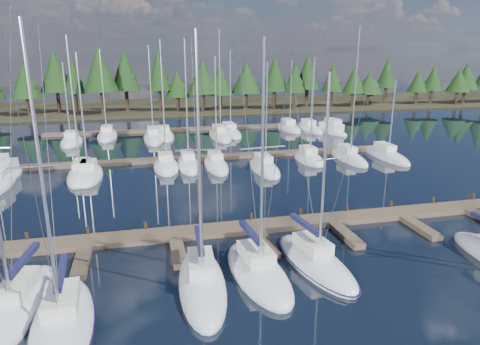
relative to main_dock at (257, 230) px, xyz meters
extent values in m
plane|color=black|center=(0.00, 12.64, -0.20)|extent=(260.00, 260.00, 0.00)
cube|color=#2B2918|center=(0.00, 72.64, 0.10)|extent=(220.00, 30.00, 0.60)
cube|color=brown|center=(0.00, 0.64, 0.00)|extent=(44.00, 2.00, 0.40)
cube|color=brown|center=(-12.00, -2.36, 0.00)|extent=(0.90, 4.00, 0.40)
cube|color=brown|center=(-6.00, -2.36, 0.00)|extent=(0.90, 4.00, 0.40)
cube|color=brown|center=(0.00, -2.36, 0.00)|extent=(0.90, 4.00, 0.40)
cube|color=brown|center=(6.00, -2.36, 0.00)|extent=(0.90, 4.00, 0.40)
cube|color=brown|center=(12.00, -2.36, 0.00)|extent=(0.90, 4.00, 0.40)
cylinder|color=black|center=(-16.00, 1.64, 0.25)|extent=(0.26, 0.26, 0.90)
cylinder|color=black|center=(-12.00, 1.64, 0.25)|extent=(0.26, 0.26, 0.90)
cylinder|color=black|center=(-8.00, 1.64, 0.25)|extent=(0.26, 0.26, 0.90)
cylinder|color=black|center=(-4.00, 1.64, 0.25)|extent=(0.26, 0.26, 0.90)
cylinder|color=black|center=(0.00, 1.64, 0.25)|extent=(0.26, 0.26, 0.90)
cylinder|color=black|center=(4.00, 1.64, 0.25)|extent=(0.26, 0.26, 0.90)
cylinder|color=black|center=(8.00, 1.64, 0.25)|extent=(0.26, 0.26, 0.90)
cylinder|color=black|center=(12.00, 1.64, 0.25)|extent=(0.26, 0.26, 0.90)
cylinder|color=black|center=(16.00, 1.64, 0.25)|extent=(0.26, 0.26, 0.90)
cylinder|color=black|center=(20.00, 1.64, 0.25)|extent=(0.26, 0.26, 0.90)
cube|color=brown|center=(0.00, 22.64, 0.00)|extent=(50.00, 1.80, 0.40)
cube|color=brown|center=(0.00, 42.64, 0.00)|extent=(46.00, 1.80, 0.40)
ellipsoid|color=silver|center=(-14.59, -6.97, -0.05)|extent=(3.65, 9.31, 1.90)
cube|color=silver|center=(-14.52, -6.52, 1.15)|extent=(1.72, 3.06, 0.70)
cylinder|color=silver|center=(-14.37, -5.45, 1.90)|extent=(0.68, 3.96, 0.12)
cube|color=#17173F|center=(-14.37, -5.45, 2.05)|extent=(0.88, 3.82, 0.30)
cylinder|color=#3F3F44|center=(-14.31, -5.04, 7.71)|extent=(0.71, 4.79, 14.45)
ellipsoid|color=silver|center=(-12.11, -8.81, -0.05)|extent=(3.44, 8.93, 1.90)
cube|color=silver|center=(-12.14, -8.37, 1.15)|extent=(1.76, 2.90, 0.70)
cylinder|color=silver|center=(-12.08, -9.25, 7.40)|extent=(0.17, 0.17, 13.21)
cylinder|color=silver|center=(-12.20, -7.32, 1.90)|extent=(0.36, 3.86, 0.12)
cube|color=#17173F|center=(-12.20, -7.32, 2.05)|extent=(0.58, 3.70, 0.30)
cylinder|color=silver|center=(-12.08, -9.25, 8.06)|extent=(2.60, 0.23, 0.07)
cylinder|color=#3F3F44|center=(-11.96, -11.13, 7.25)|extent=(0.27, 3.79, 13.52)
cylinder|color=#3F3F44|center=(-12.23, -6.93, 7.25)|extent=(0.33, 4.67, 13.52)
ellipsoid|color=#130C3C|center=(-12.11, -8.81, 0.02)|extent=(3.57, 9.29, 0.18)
ellipsoid|color=silver|center=(-5.04, -6.67, -0.05)|extent=(3.23, 9.00, 1.90)
cube|color=silver|center=(-5.01, -6.23, 1.15)|extent=(1.64, 2.92, 0.70)
cylinder|color=silver|center=(-5.07, -7.11, 7.27)|extent=(0.17, 0.17, 12.94)
cylinder|color=silver|center=(-4.93, -5.17, 1.90)|extent=(0.39, 3.89, 0.12)
cube|color=#17173F|center=(-4.93, -5.17, 2.05)|extent=(0.60, 3.73, 0.30)
cylinder|color=silver|center=(-5.07, -7.11, 7.91)|extent=(2.37, 0.23, 0.07)
cylinder|color=#3F3F44|center=(-5.20, -9.00, 7.12)|extent=(0.29, 3.82, 13.25)
cylinder|color=#3F3F44|center=(-4.91, -4.77, 7.12)|extent=(0.35, 4.70, 13.25)
ellipsoid|color=silver|center=(-1.61, -6.15, -0.05)|extent=(3.63, 8.36, 1.90)
cube|color=silver|center=(-1.64, -5.75, 1.15)|extent=(1.82, 2.74, 0.70)
cylinder|color=silver|center=(-1.57, -6.56, 7.10)|extent=(0.17, 0.17, 12.60)
cylinder|color=silver|center=(-1.73, -4.78, 1.90)|extent=(0.45, 3.57, 0.12)
cube|color=#17173F|center=(-1.73, -4.78, 2.05)|extent=(0.66, 3.43, 0.30)
cylinder|color=silver|center=(-1.57, -6.56, 7.73)|extent=(2.60, 0.31, 0.07)
cylinder|color=#3F3F44|center=(-1.41, -8.30, 6.95)|extent=(0.35, 3.51, 12.91)
cylinder|color=#3F3F44|center=(-1.77, -4.41, 6.95)|extent=(0.43, 4.32, 12.91)
ellipsoid|color=silver|center=(2.19, -5.75, -0.05)|extent=(3.89, 8.52, 1.90)
cube|color=silver|center=(2.13, -5.35, 1.15)|extent=(1.85, 2.82, 0.70)
cylinder|color=silver|center=(2.26, -6.16, 6.21)|extent=(0.18, 0.18, 10.84)
cylinder|color=silver|center=(1.98, -4.37, 1.90)|extent=(0.67, 3.59, 0.12)
cube|color=#17173F|center=(1.98, -4.37, 2.05)|extent=(0.87, 3.46, 0.30)
cylinder|color=silver|center=(2.26, -6.16, 6.76)|extent=(2.39, 0.44, 0.07)
cylinder|color=#3F3F44|center=(2.53, -7.90, 6.06)|extent=(0.57, 3.52, 11.15)
cylinder|color=#3F3F44|center=(1.92, -4.01, 6.06)|extent=(0.70, 4.33, 11.15)
ellipsoid|color=#130C3C|center=(2.19, -5.75, 0.02)|extent=(4.05, 8.86, 0.18)
ellipsoid|color=silver|center=(-13.55, 17.57, -0.05)|extent=(2.77, 8.14, 1.90)
cube|color=silver|center=(-13.55, 17.97, 1.15)|extent=(1.52, 2.60, 0.70)
cylinder|color=silver|center=(-13.55, 17.16, 6.69)|extent=(0.16, 0.16, 11.79)
ellipsoid|color=silver|center=(-14.33, 18.06, -0.05)|extent=(2.76, 9.13, 1.90)
cube|color=silver|center=(-14.33, 18.51, 1.15)|extent=(1.52, 2.92, 0.70)
cylinder|color=silver|center=(-14.33, 17.60, 7.48)|extent=(0.16, 0.16, 13.36)
ellipsoid|color=silver|center=(-5.40, 19.41, -0.05)|extent=(2.82, 7.44, 1.90)
cube|color=silver|center=(-5.40, 19.78, 1.15)|extent=(1.55, 2.38, 0.70)
cylinder|color=silver|center=(-5.40, 19.04, 6.34)|extent=(0.16, 0.16, 11.10)
ellipsoid|color=silver|center=(-2.87, 19.51, -0.05)|extent=(2.52, 8.15, 1.90)
cube|color=silver|center=(-2.87, 19.91, 1.15)|extent=(1.38, 2.61, 0.70)
cylinder|color=silver|center=(-2.87, 19.10, 7.36)|extent=(0.16, 0.16, 13.12)
ellipsoid|color=silver|center=(0.22, 18.68, -0.05)|extent=(2.46, 8.44, 1.90)
cube|color=silver|center=(0.22, 19.10, 1.15)|extent=(1.35, 2.70, 0.70)
cylinder|color=silver|center=(0.22, 18.26, 6.46)|extent=(0.16, 0.16, 11.32)
ellipsoid|color=silver|center=(5.25, 16.07, -0.05)|extent=(2.69, 8.14, 1.90)
cube|color=silver|center=(5.25, 16.48, 1.15)|extent=(1.48, 2.60, 0.70)
cylinder|color=silver|center=(5.25, 15.67, 6.19)|extent=(0.16, 0.16, 10.78)
ellipsoid|color=silver|center=(11.69, 18.96, -0.05)|extent=(2.81, 7.04, 1.90)
cube|color=silver|center=(11.69, 19.32, 1.15)|extent=(1.55, 2.25, 0.70)
cylinder|color=silver|center=(11.69, 18.61, 6.39)|extent=(0.16, 0.16, 11.19)
ellipsoid|color=silver|center=(16.63, 18.36, -0.05)|extent=(2.43, 8.65, 1.90)
cube|color=silver|center=(16.63, 18.79, 1.15)|extent=(1.34, 2.77, 0.70)
cylinder|color=silver|center=(16.63, 17.93, 8.03)|extent=(0.16, 0.16, 14.47)
ellipsoid|color=silver|center=(21.69, 18.24, -0.05)|extent=(2.60, 9.52, 1.90)
cube|color=silver|center=(21.69, 18.72, 1.15)|extent=(1.43, 3.05, 0.70)
cylinder|color=silver|center=(21.69, 17.77, 5.06)|extent=(0.16, 0.16, 8.53)
ellipsoid|color=silver|center=(-17.77, 35.96, -0.05)|extent=(2.89, 7.80, 1.90)
cube|color=silver|center=(-17.77, 36.35, 1.15)|extent=(1.59, 2.50, 0.70)
cylinder|color=silver|center=(-17.77, 35.57, 5.96)|extent=(0.16, 0.16, 10.33)
ellipsoid|color=silver|center=(-13.06, 39.45, -0.05)|extent=(2.92, 9.24, 1.90)
cube|color=silver|center=(-13.06, 39.91, 1.15)|extent=(1.61, 2.96, 0.70)
cylinder|color=silver|center=(-13.06, 38.98, 6.84)|extent=(0.16, 0.16, 12.08)
ellipsoid|color=silver|center=(-6.21, 36.41, -0.05)|extent=(2.89, 11.34, 1.90)
cube|color=silver|center=(-6.21, 36.98, 1.15)|extent=(1.59, 3.63, 0.70)
cylinder|color=silver|center=(-6.21, 35.84, 7.08)|extent=(0.16, 0.16, 12.57)
ellipsoid|color=silver|center=(-4.51, 37.29, -0.05)|extent=(2.88, 8.28, 1.90)
cube|color=silver|center=(-4.51, 37.71, 1.15)|extent=(1.58, 2.65, 0.70)
cylinder|color=silver|center=(-4.51, 36.88, 7.50)|extent=(0.16, 0.16, 13.41)
ellipsoid|color=silver|center=(3.83, 35.75, -0.05)|extent=(2.90, 10.72, 1.90)
cube|color=silver|center=(3.83, 36.28, 1.15)|extent=(1.59, 3.43, 0.70)
cylinder|color=silver|center=(3.83, 35.21, 8.23)|extent=(0.16, 0.16, 14.87)
ellipsoid|color=silver|center=(5.84, 37.81, -0.05)|extent=(2.99, 10.42, 1.90)
cube|color=silver|center=(5.84, 38.33, 1.15)|extent=(1.64, 3.33, 0.70)
cylinder|color=silver|center=(5.84, 37.29, 6.76)|extent=(0.16, 0.16, 11.93)
ellipsoid|color=silver|center=(16.40, 39.63, -0.05)|extent=(2.99, 8.79, 1.90)
cube|color=silver|center=(16.40, 40.07, 1.15)|extent=(1.64, 2.81, 0.70)
cylinder|color=silver|center=(16.40, 39.19, 6.00)|extent=(0.16, 0.16, 10.41)
ellipsoid|color=silver|center=(19.55, 38.27, -0.05)|extent=(2.75, 9.58, 1.90)
cube|color=silver|center=(19.55, 38.75, 1.15)|extent=(1.51, 3.06, 0.70)
cylinder|color=silver|center=(19.55, 37.79, 5.55)|extent=(0.16, 0.16, 9.51)
ellipsoid|color=silver|center=(-22.41, 18.59, -0.10)|extent=(4.10, 8.99, 1.73)
cylinder|color=silver|center=(-22.29, 19.45, 2.59)|extent=(0.09, 0.09, 1.54)
ellipsoid|color=silver|center=(22.04, 35.18, -0.10)|extent=(4.00, 8.07, 1.54)
cube|color=silver|center=(22.04, 35.18, 0.91)|extent=(2.71, 4.53, 1.03)
cube|color=silver|center=(22.12, 34.80, 1.77)|extent=(1.91, 2.92, 0.77)
cylinder|color=silver|center=(21.89, 35.93, 2.28)|extent=(0.09, 0.09, 1.37)
cylinder|color=black|center=(-29.11, 62.85, 2.09)|extent=(0.70, 0.70, 3.40)
cone|color=black|center=(-29.11, 62.85, 7.09)|extent=(5.81, 5.81, 6.60)
ellipsoid|color=black|center=(-28.61, 62.85, 5.58)|extent=(3.49, 3.49, 3.49)
cylinder|color=black|center=(-24.08, 65.98, 2.49)|extent=(0.70, 0.70, 4.18)
cone|color=black|center=(-24.08, 65.98, 8.65)|extent=(6.32, 6.32, 8.13)
ellipsoid|color=black|center=(-23.58, 65.98, 6.79)|extent=(3.79, 3.79, 3.79)
cylinder|color=black|center=(-20.59, 65.15, 2.30)|extent=(0.70, 0.70, 3.80)
cone|color=black|center=(-20.59, 65.15, 7.90)|extent=(4.05, 4.05, 7.39)
ellipsoid|color=black|center=(-20.09, 65.15, 6.21)|extent=(2.43, 2.43, 2.43)
cylinder|color=black|center=(-15.13, 61.45, 2.62)|extent=(0.70, 0.70, 4.46)
cone|color=black|center=(-15.13, 61.45, 9.19)|extent=(6.70, 6.70, 8.67)
ellipsoid|color=black|center=(-14.63, 61.45, 7.21)|extent=(4.02, 4.02, 4.02)
cylinder|color=black|center=(-10.48, 65.04, 2.54)|extent=(0.70, 0.70, 4.29)
cone|color=black|center=(-10.48, 65.04, 8.86)|extent=(5.88, 5.88, 8.35)
ellipsoid|color=black|center=(-9.98, 65.04, 6.95)|extent=(3.53, 3.53, 3.53)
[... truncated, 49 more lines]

